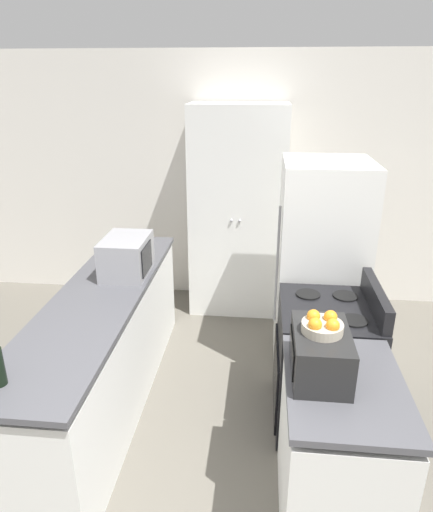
{
  "coord_description": "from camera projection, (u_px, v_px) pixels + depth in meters",
  "views": [
    {
      "loc": [
        0.34,
        -1.43,
        2.35
      ],
      "look_at": [
        0.0,
        1.83,
        1.05
      ],
      "focal_mm": 32.0,
      "sensor_mm": 36.0,
      "label": 1
    }
  ],
  "objects": [
    {
      "name": "pantry_cabinet",
      "position": [
        237.0,
        212.0,
        4.63
      ],
      "size": [
        0.94,
        0.58,
        2.11
      ],
      "color": "white",
      "rests_on": "ground_plane"
    },
    {
      "name": "counter_left",
      "position": [
        104.0,
        352.0,
        3.38
      ],
      "size": [
        0.6,
        2.5,
        0.92
      ],
      "color": "silver",
      "rests_on": "ground_plane"
    },
    {
      "name": "fruit_bowl",
      "position": [
        322.0,
        325.0,
        2.25
      ],
      "size": [
        0.21,
        0.21,
        0.1
      ],
      "color": "#B2A893",
      "rests_on": "toaster_oven"
    },
    {
      "name": "counter_right",
      "position": [
        337.0,
        455.0,
        2.46
      ],
      "size": [
        0.6,
        0.84,
        0.92
      ],
      "color": "silver",
      "rests_on": "ground_plane"
    },
    {
      "name": "toaster_oven",
      "position": [
        320.0,
        353.0,
        2.31
      ],
      "size": [
        0.29,
        0.44,
        0.25
      ],
      "color": "black",
      "rests_on": "counter_right"
    },
    {
      "name": "refrigerator",
      "position": [
        320.0,
        268.0,
        3.74
      ],
      "size": [
        0.71,
        0.73,
        1.76
      ],
      "color": "white",
      "rests_on": "ground_plane"
    },
    {
      "name": "wall_back",
      "position": [
        231.0,
        181.0,
        4.85
      ],
      "size": [
        7.0,
        0.06,
        2.6
      ],
      "color": "silver",
      "rests_on": "ground_plane"
    },
    {
      "name": "microwave",
      "position": [
        127.0,
        256.0,
        3.49
      ],
      "size": [
        0.34,
        0.45,
        0.29
      ],
      "color": "#939399",
      "rests_on": "counter_left"
    },
    {
      "name": "stove",
      "position": [
        324.0,
        364.0,
        3.19
      ],
      "size": [
        0.66,
        0.72,
        1.08
      ],
      "color": "black",
      "rests_on": "ground_plane"
    }
  ]
}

